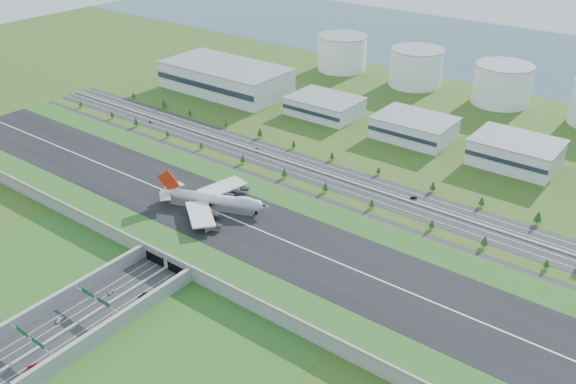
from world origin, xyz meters
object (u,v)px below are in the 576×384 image
Objects in this scene: car_1 at (60,320)px; car_3 at (34,366)px; car_5 at (414,198)px; boeing_747 at (214,199)px; car_0 at (111,292)px; car_7 at (259,147)px; car_4 at (151,122)px; fuel_tank_a at (342,53)px; car_2 at (143,295)px.

car_3 reaches higher than car_1.
car_5 is at bearing -85.84° from car_3.
boeing_747 is 86.86m from car_0.
car_1 is at bearing 20.35° from car_7.
car_0 is at bearing -41.43° from car_5.
fuel_tank_a is at bearing 3.64° from car_4.
car_1 is 0.96× the size of car_5.
car_1 is 30.45m from car_3.
car_2 reaches higher than car_4.
car_0 is (8.04, -85.43, -13.45)m from boeing_747.
boeing_747 is at bearing 72.74° from car_1.
car_2 reaches higher than car_7.
car_2 is at bearing 28.19° from car_7.
car_7 is (-46.35, 97.79, -13.45)m from boeing_747.
car_3 is at bearing 22.88° from car_7.
car_0 is at bearing -105.77° from boeing_747.
car_5 is at bearing -123.73° from car_2.
car_1 is at bearing -111.34° from car_0.
fuel_tank_a is at bearing -85.67° from car_2.
car_4 reaches higher than car_1.
fuel_tank_a is at bearing -156.21° from car_5.
car_4 is (-157.17, 196.76, 0.03)m from car_1.
car_5 is (85.15, 97.15, -13.40)m from boeing_747.
car_7 is (-69.62, 236.59, -0.11)m from car_3.
car_2 is at bearing -71.25° from car_3.
car_5 is 131.50m from car_7.
boeing_747 is 11.77× the size of car_2.
fuel_tank_a is 8.67× the size of car_2.
car_7 is at bearing 94.21° from boeing_747.
car_5 is at bearing -47.68° from fuel_tank_a.
fuel_tank_a reaches higher than car_1.
fuel_tank_a is 284.01m from car_5.
car_4 reaches higher than car_0.
car_1 is (-2.17, -28.37, 0.02)m from car_0.
car_5 is (79.27, 210.96, 0.03)m from car_1.
car_7 is at bearing -66.80° from car_4.
car_0 is at bearing 13.35° from car_2.
boeing_747 is at bearing -87.44° from car_2.
boeing_747 reaches higher than car_3.
car_5 is at bearing 96.21° from car_7.
car_5 is 0.95× the size of car_7.
car_3 is (128.99, -445.60, -16.59)m from fuel_tank_a.
car_2 is at bearing -38.02° from car_5.
car_2 is 1.24× the size of car_7.
car_4 is at bearing -75.47° from car_7.
car_4 is (-174.56, 221.76, -0.06)m from car_3.
car_0 is 0.73× the size of car_3.
car_5 is (190.87, -209.64, -16.65)m from fuel_tank_a.
car_5 is (61.77, 174.57, -0.07)m from car_2.
car_5 reaches higher than car_4.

